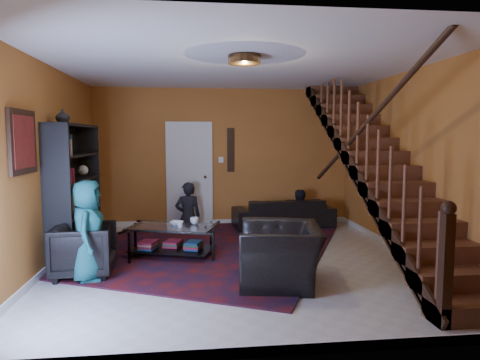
# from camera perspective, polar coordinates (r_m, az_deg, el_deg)

# --- Properties ---
(floor) EXTENTS (5.50, 5.50, 0.00)m
(floor) POSITION_cam_1_polar(r_m,az_deg,el_deg) (6.35, -0.32, -10.81)
(floor) COLOR beige
(floor) RESTS_ON ground
(room) EXTENTS (5.50, 5.50, 5.50)m
(room) POSITION_cam_1_polar(r_m,az_deg,el_deg) (7.62, -11.52, -7.74)
(room) COLOR #B26827
(room) RESTS_ON ground
(staircase) EXTENTS (0.95, 5.02, 3.18)m
(staircase) POSITION_cam_1_polar(r_m,az_deg,el_deg) (6.67, 18.14, 1.94)
(staircase) COLOR brown
(staircase) RESTS_ON floor
(bookshelf) EXTENTS (0.35, 1.80, 2.00)m
(bookshelf) POSITION_cam_1_polar(r_m,az_deg,el_deg) (6.93, -21.08, -1.64)
(bookshelf) COLOR black
(bookshelf) RESTS_ON floor
(door) EXTENTS (0.82, 0.05, 2.05)m
(door) POSITION_cam_1_polar(r_m,az_deg,el_deg) (8.81, -6.76, 0.57)
(door) COLOR silver
(door) RESTS_ON floor
(framed_picture) EXTENTS (0.04, 0.74, 0.74)m
(framed_picture) POSITION_cam_1_polar(r_m,az_deg,el_deg) (5.50, -26.99, 4.55)
(framed_picture) COLOR maroon
(framed_picture) RESTS_ON room
(wall_hanging) EXTENTS (0.14, 0.03, 0.90)m
(wall_hanging) POSITION_cam_1_polar(r_m,az_deg,el_deg) (8.82, -1.25, 4.03)
(wall_hanging) COLOR black
(wall_hanging) RESTS_ON room
(ceiling_fixture) EXTENTS (0.40, 0.40, 0.10)m
(ceiling_fixture) POSITION_cam_1_polar(r_m,az_deg,el_deg) (5.38, 0.62, 15.75)
(ceiling_fixture) COLOR #3F2814
(ceiling_fixture) RESTS_ON room
(rug) EXTENTS (5.38, 5.65, 0.02)m
(rug) POSITION_cam_1_polar(r_m,az_deg,el_deg) (7.18, -4.94, -8.79)
(rug) COLOR #4B0E0D
(rug) RESTS_ON floor
(sofa) EXTENTS (2.05, 0.95, 0.58)m
(sofa) POSITION_cam_1_polar(r_m,az_deg,el_deg) (8.68, 5.78, -4.39)
(sofa) COLOR black
(sofa) RESTS_ON floor
(armchair_left) EXTENTS (0.79, 0.77, 0.69)m
(armchair_left) POSITION_cam_1_polar(r_m,az_deg,el_deg) (5.98, -20.02, -8.75)
(armchair_left) COLOR black
(armchair_left) RESTS_ON floor
(armchair_right) EXTENTS (1.14, 1.25, 0.73)m
(armchair_right) POSITION_cam_1_polar(r_m,az_deg,el_deg) (5.38, 5.40, -9.83)
(armchair_right) COLOR black
(armchair_right) RESTS_ON floor
(person_adult_a) EXTENTS (0.54, 0.38, 1.39)m
(person_adult_a) POSITION_cam_1_polar(r_m,az_deg,el_deg) (8.54, -6.94, -4.89)
(person_adult_a) COLOR black
(person_adult_a) RESTS_ON sofa
(person_adult_b) EXTENTS (0.60, 0.48, 1.20)m
(person_adult_b) POSITION_cam_1_polar(r_m,az_deg,el_deg) (8.83, 7.79, -5.17)
(person_adult_b) COLOR black
(person_adult_b) RESTS_ON sofa
(person_child) EXTENTS (0.44, 0.65, 1.28)m
(person_child) POSITION_cam_1_polar(r_m,az_deg,el_deg) (5.69, -19.64, -6.41)
(person_child) COLOR #195D61
(person_child) RESTS_ON armchair_left
(coffee_table) EXTENTS (1.42, 1.09, 0.48)m
(coffee_table) POSITION_cam_1_polar(r_m,az_deg,el_deg) (6.59, -8.98, -7.77)
(coffee_table) COLOR black
(coffee_table) RESTS_ON floor
(cup_a) EXTENTS (0.15, 0.15, 0.10)m
(cup_a) POSITION_cam_1_polar(r_m,az_deg,el_deg) (6.64, -6.10, -5.40)
(cup_a) COLOR #999999
(cup_a) RESTS_ON coffee_table
(cup_b) EXTENTS (0.11, 0.11, 0.09)m
(cup_b) POSITION_cam_1_polar(r_m,az_deg,el_deg) (6.40, -7.98, -5.93)
(cup_b) COLOR #999999
(cup_b) RESTS_ON coffee_table
(bowl) EXTENTS (0.23, 0.23, 0.05)m
(bowl) POSITION_cam_1_polar(r_m,az_deg,el_deg) (6.62, -8.45, -5.71)
(bowl) COLOR #999999
(bowl) RESTS_ON coffee_table
(vase) EXTENTS (0.18, 0.18, 0.19)m
(vase) POSITION_cam_1_polar(r_m,az_deg,el_deg) (6.40, -22.58, 7.89)
(vase) COLOR #999999
(vase) RESTS_ON bookshelf
(popcorn_bucket) EXTENTS (0.15, 0.15, 0.15)m
(popcorn_bucket) POSITION_cam_1_polar(r_m,az_deg,el_deg) (6.10, -20.32, -10.91)
(popcorn_bucket) COLOR red
(popcorn_bucket) RESTS_ON rug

